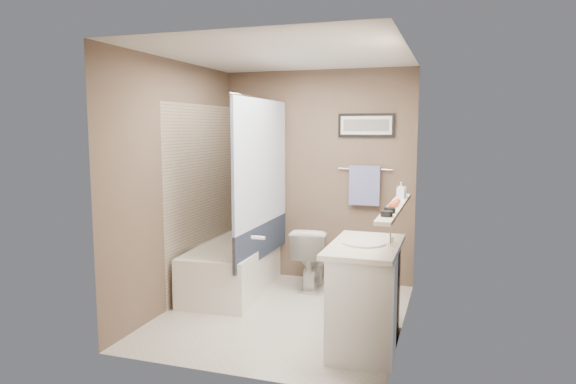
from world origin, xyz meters
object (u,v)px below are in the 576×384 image
(hair_brush_front, at_px, (394,205))
(soap_bottle, at_px, (401,190))
(candle_bowl_near, at_px, (387,214))
(toilet, at_px, (312,257))
(vanity, at_px, (365,298))
(glass_jar, at_px, (402,192))
(bathtub, at_px, (233,267))
(hair_brush_back, at_px, (396,202))
(candle_bowl_far, at_px, (390,210))

(hair_brush_front, xyz_separation_m, soap_bottle, (0.00, 0.55, 0.05))
(candle_bowl_near, distance_m, soap_bottle, 1.00)
(toilet, relative_size, vanity, 0.76)
(glass_jar, bearing_deg, candle_bowl_near, -90.00)
(bathtub, bearing_deg, toilet, 20.43)
(candle_bowl_near, distance_m, hair_brush_back, 0.59)
(bathtub, height_order, glass_jar, glass_jar)
(glass_jar, height_order, soap_bottle, soap_bottle)
(candle_bowl_near, bearing_deg, glass_jar, 90.00)
(vanity, height_order, soap_bottle, soap_bottle)
(glass_jar, xyz_separation_m, soap_bottle, (0.00, -0.10, 0.02))
(hair_brush_back, bearing_deg, toilet, 134.11)
(bathtub, relative_size, hair_brush_back, 6.82)
(glass_jar, bearing_deg, hair_brush_back, -90.00)
(vanity, relative_size, glass_jar, 9.00)
(candle_bowl_near, bearing_deg, soap_bottle, 90.00)
(candle_bowl_near, bearing_deg, candle_bowl_far, 90.00)
(hair_brush_front, distance_m, hair_brush_back, 0.14)
(candle_bowl_near, bearing_deg, vanity, 124.81)
(hair_brush_back, bearing_deg, hair_brush_front, -90.00)
(vanity, bearing_deg, toilet, 118.30)
(vanity, bearing_deg, candle_bowl_near, -57.92)
(toilet, distance_m, glass_jar, 1.40)
(candle_bowl_near, relative_size, hair_brush_back, 0.41)
(hair_brush_front, bearing_deg, toilet, 130.37)
(hair_brush_front, bearing_deg, hair_brush_back, 90.00)
(bathtub, height_order, candle_bowl_far, candle_bowl_far)
(candle_bowl_far, height_order, hair_brush_back, hair_brush_back)
(toilet, distance_m, candle_bowl_near, 2.06)
(hair_brush_front, relative_size, glass_jar, 2.20)
(toilet, relative_size, hair_brush_back, 3.10)
(candle_bowl_far, bearing_deg, bathtub, 148.80)
(candle_bowl_near, relative_size, glass_jar, 0.90)
(candle_bowl_near, bearing_deg, hair_brush_back, 90.00)
(bathtub, distance_m, soap_bottle, 2.03)
(toilet, relative_size, hair_brush_front, 3.10)
(vanity, relative_size, hair_brush_front, 4.09)
(bathtub, distance_m, vanity, 1.89)
(toilet, height_order, vanity, vanity)
(glass_jar, relative_size, soap_bottle, 0.67)
(candle_bowl_near, xyz_separation_m, hair_brush_front, (0.00, 0.44, 0.00))
(vanity, xyz_separation_m, hair_brush_back, (0.19, 0.32, 0.74))
(candle_bowl_near, distance_m, glass_jar, 1.10)
(toilet, bearing_deg, vanity, 116.09)
(bathtub, bearing_deg, candle_bowl_far, -35.68)
(hair_brush_front, bearing_deg, vanity, -136.09)
(candle_bowl_near, relative_size, soap_bottle, 0.60)
(hair_brush_front, bearing_deg, candle_bowl_near, -90.00)
(glass_jar, bearing_deg, toilet, 152.52)
(candle_bowl_far, height_order, glass_jar, glass_jar)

